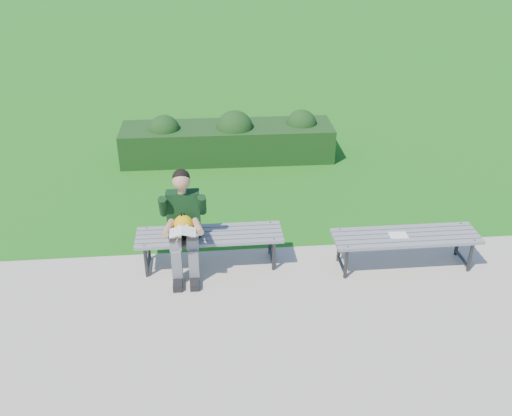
{
  "coord_description": "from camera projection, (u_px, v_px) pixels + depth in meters",
  "views": [
    {
      "loc": [
        -0.46,
        -6.39,
        4.04
      ],
      "look_at": [
        0.13,
        -0.18,
        0.73
      ],
      "focal_mm": 40.0,
      "sensor_mm": 36.0,
      "label": 1
    }
  ],
  "objects": [
    {
      "name": "bench_right",
      "position": [
        406.0,
        239.0,
        7.02
      ],
      "size": [
        1.8,
        0.5,
        0.46
      ],
      "color": "gray",
      "rests_on": "walkway"
    },
    {
      "name": "hedge",
      "position": [
        229.0,
        139.0,
        10.16
      ],
      "size": [
        3.75,
        0.99,
        0.9
      ],
      "color": "#113E10",
      "rests_on": "ground"
    },
    {
      "name": "seated_boy",
      "position": [
        184.0,
        221.0,
        6.79
      ],
      "size": [
        0.56,
        0.76,
        1.31
      ],
      "color": "slate",
      "rests_on": "walkway"
    },
    {
      "name": "walkway",
      "position": [
        258.0,
        338.0,
        6.01
      ],
      "size": [
        30.0,
        3.5,
        0.02
      ],
      "color": "#A69B8C",
      "rests_on": "ground"
    },
    {
      "name": "ground",
      "position": [
        245.0,
        250.0,
        7.55
      ],
      "size": [
        80.0,
        80.0,
        0.0
      ],
      "color": "#2F7A1E",
      "rests_on": "ground"
    },
    {
      "name": "paper_sheet",
      "position": [
        398.0,
        235.0,
        6.98
      ],
      "size": [
        0.23,
        0.17,
        0.01
      ],
      "color": "white",
      "rests_on": "bench_right"
    },
    {
      "name": "bench_left",
      "position": [
        210.0,
        238.0,
        7.04
      ],
      "size": [
        1.8,
        0.5,
        0.46
      ],
      "color": "gray",
      "rests_on": "walkway"
    }
  ]
}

